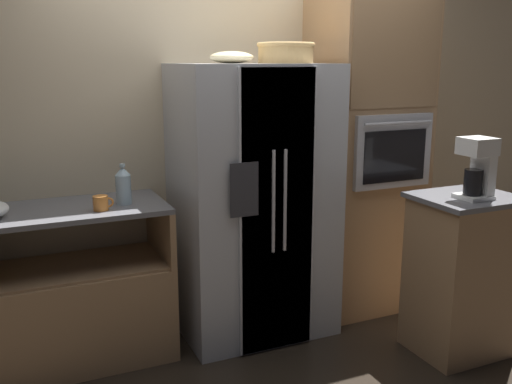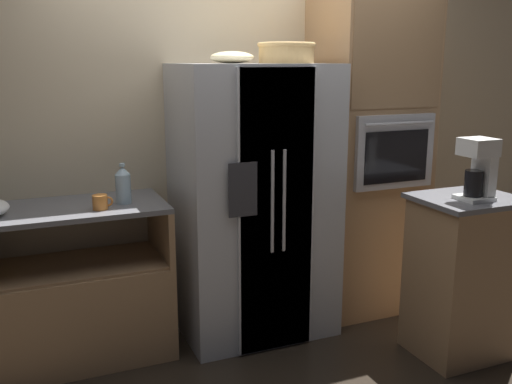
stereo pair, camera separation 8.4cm
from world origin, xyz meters
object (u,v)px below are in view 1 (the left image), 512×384
object	(u,v)px
wicker_basket	(286,52)
refrigerator	(254,202)
mug	(101,203)
coffee_maker	(479,165)
bottle_tall	(123,185)
wall_oven	(366,154)
fruit_bowl	(232,57)

from	to	relation	value
wicker_basket	refrigerator	bearing A→B (deg)	170.33
mug	coffee_maker	size ratio (longest dim) A/B	0.33
wicker_basket	coffee_maker	size ratio (longest dim) A/B	1.02
refrigerator	bottle_tall	bearing A→B (deg)	178.93
wall_oven	fruit_bowl	size ratio (longest dim) A/B	8.37
refrigerator	fruit_bowl	distance (m)	0.92
refrigerator	wicker_basket	xyz separation A→B (m)	(0.20, -0.03, 0.94)
coffee_maker	wicker_basket	bearing A→B (deg)	134.29
wicker_basket	fruit_bowl	world-z (taller)	wicker_basket
wall_oven	wicker_basket	size ratio (longest dim) A/B	6.21
refrigerator	wall_oven	world-z (taller)	wall_oven
fruit_bowl	coffee_maker	bearing A→B (deg)	-38.49
fruit_bowl	mug	bearing A→B (deg)	-171.87
bottle_tall	mug	world-z (taller)	bottle_tall
refrigerator	mug	bearing A→B (deg)	-175.31
wall_oven	fruit_bowl	xyz separation A→B (m)	(-1.02, -0.01, 0.66)
bottle_tall	mug	distance (m)	0.19
wall_oven	coffee_maker	xyz separation A→B (m)	(0.13, -0.92, 0.06)
bottle_tall	wicker_basket	bearing A→B (deg)	-2.78
bottle_tall	coffee_maker	size ratio (longest dim) A/B	0.68
wall_oven	bottle_tall	xyz separation A→B (m)	(-1.72, -0.04, -0.07)
wall_oven	coffee_maker	distance (m)	0.93
wicker_basket	coffee_maker	xyz separation A→B (m)	(0.82, -0.84, -0.63)
refrigerator	wall_oven	size ratio (longest dim) A/B	0.78
fruit_bowl	coffee_maker	world-z (taller)	fruit_bowl
wicker_basket	bottle_tall	distance (m)	1.28
bottle_tall	coffee_maker	distance (m)	2.05
fruit_bowl	bottle_tall	world-z (taller)	fruit_bowl
mug	coffee_maker	bearing A→B (deg)	-21.63
refrigerator	wall_oven	bearing A→B (deg)	3.44
mug	wicker_basket	bearing A→B (deg)	2.21
wall_oven	wicker_basket	world-z (taller)	wall_oven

